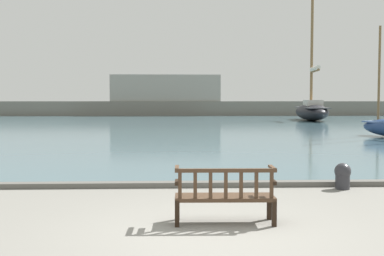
{
  "coord_description": "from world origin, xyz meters",
  "views": [
    {
      "loc": [
        -0.53,
        -7.08,
        1.99
      ],
      "look_at": [
        0.15,
        10.0,
        1.0
      ],
      "focal_mm": 45.0,
      "sensor_mm": 36.0,
      "label": 1
    }
  ],
  "objects": [
    {
      "name": "ground_plane",
      "position": [
        0.0,
        0.0,
        0.0
      ],
      "size": [
        160.0,
        160.0,
        0.0
      ],
      "primitive_type": "plane",
      "color": "gray"
    },
    {
      "name": "harbor_water",
      "position": [
        0.0,
        44.0,
        0.04
      ],
      "size": [
        100.0,
        80.0,
        0.08
      ],
      "primitive_type": "cube",
      "color": "#476670",
      "rests_on": "ground"
    },
    {
      "name": "quay_edge_kerb",
      "position": [
        0.0,
        3.85,
        0.06
      ],
      "size": [
        40.0,
        0.3,
        0.12
      ],
      "primitive_type": "cube",
      "color": "#5B5954",
      "rests_on": "ground"
    },
    {
      "name": "park_bench",
      "position": [
        0.3,
        0.54,
        0.47
      ],
      "size": [
        1.61,
        0.56,
        0.92
      ],
      "color": "black",
      "rests_on": "ground"
    },
    {
      "name": "sailboat_mid_starboard",
      "position": [
        12.6,
        37.93,
        1.11
      ],
      "size": [
        3.45,
        9.35,
        13.5
      ],
      "color": "black",
      "rests_on": "harbor_water"
    },
    {
      "name": "mooring_bollard",
      "position": [
        3.27,
        3.45,
        0.31
      ],
      "size": [
        0.37,
        0.37,
        0.59
      ],
      "color": "#2D2D33",
      "rests_on": "ground"
    },
    {
      "name": "far_breakwater",
      "position": [
        -0.39,
        52.85,
        1.63
      ],
      "size": [
        53.03,
        2.4,
        5.13
      ],
      "color": "slate",
      "rests_on": "ground"
    }
  ]
}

